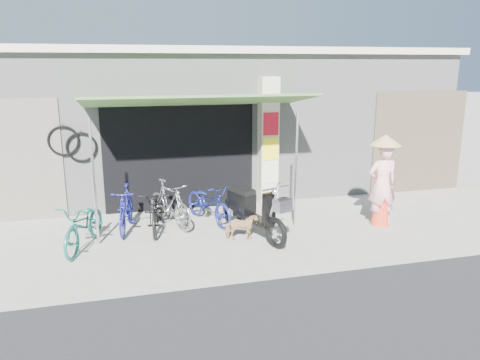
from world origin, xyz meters
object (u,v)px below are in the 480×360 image
object	(u,v)px
street_dog	(242,227)
bike_blue	(126,209)
moped	(251,210)
bike_teal	(84,225)
bike_silver	(169,203)
nun	(382,181)
bike_black	(155,209)
bike_navy	(209,203)

from	to	relation	value
street_dog	bike_blue	bearing A→B (deg)	71.87
bike_blue	moped	world-z (taller)	moped
bike_teal	bike_blue	size ratio (longest dim) A/B	1.10
bike_teal	bike_silver	size ratio (longest dim) A/B	1.05
bike_blue	nun	bearing A→B (deg)	-0.26
bike_black	bike_navy	bearing A→B (deg)	14.99
bike_black	nun	size ratio (longest dim) A/B	0.86
bike_blue	street_dog	world-z (taller)	bike_blue
bike_silver	bike_teal	bearing A→B (deg)	-177.08
bike_navy	nun	distance (m)	3.62
bike_blue	bike_black	world-z (taller)	bike_blue
bike_teal	bike_navy	distance (m)	2.59
street_dog	moped	size ratio (longest dim) A/B	0.32
nun	moped	bearing A→B (deg)	2.46
bike_teal	moped	world-z (taller)	moped
bike_silver	moped	bearing A→B (deg)	-58.67
bike_blue	bike_teal	bearing A→B (deg)	-125.05
bike_blue	bike_silver	xyz separation A→B (m)	(0.88, 0.09, 0.02)
bike_navy	moped	size ratio (longest dim) A/B	0.84
bike_blue	street_dog	xyz separation A→B (m)	(2.11, -1.10, -0.20)
bike_black	nun	xyz separation A→B (m)	(4.57, -0.86, 0.50)
bike_silver	street_dog	xyz separation A→B (m)	(1.23, -1.20, -0.22)
bike_blue	moped	xyz separation A→B (m)	(2.35, -0.91, 0.06)
bike_teal	bike_black	xyz separation A→B (m)	(1.32, 0.65, -0.01)
street_dog	bike_navy	bearing A→B (deg)	28.18
bike_black	moped	size ratio (longest dim) A/B	0.84
bike_black	bike_blue	bearing A→B (deg)	176.35
bike_teal	bike_blue	bearing A→B (deg)	63.13
bike_black	moped	bearing A→B (deg)	-18.72
bike_navy	bike_teal	bearing A→B (deg)	177.04
bike_blue	bike_silver	distance (m)	0.88
bike_navy	bike_silver	bearing A→B (deg)	157.67
bike_silver	bike_blue	bearing A→B (deg)	161.89
bike_blue	bike_navy	size ratio (longest dim) A/B	0.93
bike_teal	street_dog	size ratio (longest dim) A/B	2.72
street_dog	nun	size ratio (longest dim) A/B	0.32
bike_blue	nun	size ratio (longest dim) A/B	0.80
bike_blue	bike_black	bearing A→B (deg)	0.68
bike_blue	street_dog	bearing A→B (deg)	-17.35
street_dog	bike_black	bearing A→B (deg)	66.24
bike_black	bike_silver	distance (m)	0.36
bike_navy	street_dog	size ratio (longest dim) A/B	2.67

